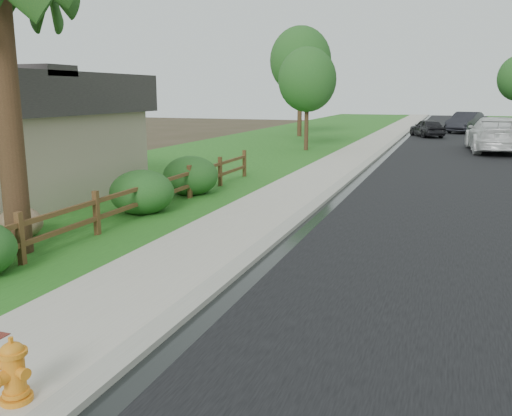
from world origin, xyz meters
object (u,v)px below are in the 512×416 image
at_px(ranch_fence, 125,202).
at_px(white_suv, 495,134).
at_px(fire_hydrant, 14,372).
at_px(dark_car_mid, 427,128).

relative_size(ranch_fence, white_suv, 2.49).
height_order(fire_hydrant, dark_car_mid, dark_car_mid).
xyz_separation_m(fire_hydrant, dark_car_mid, (2.34, 39.39, 0.26)).
bearing_deg(dark_car_mid, fire_hydrant, 62.34).
height_order(ranch_fence, dark_car_mid, dark_car_mid).
bearing_deg(dark_car_mid, ranch_fence, 55.37).
xyz_separation_m(ranch_fence, white_suv, (9.95, 22.08, 0.39)).
bearing_deg(white_suv, fire_hydrant, 73.85).
bearing_deg(fire_hydrant, ranch_fence, 115.09).
xyz_separation_m(white_suv, dark_car_mid, (-4.11, 9.84, -0.31)).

